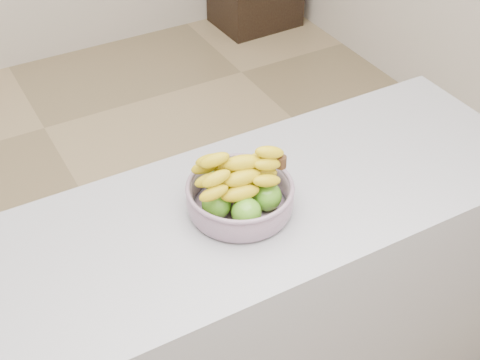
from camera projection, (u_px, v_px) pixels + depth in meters
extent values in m
plane|color=#99835E|center=(130.00, 274.00, 2.81)|extent=(4.00, 4.00, 0.00)
cube|color=#95959C|center=(208.00, 333.00, 2.01)|extent=(2.00, 0.60, 0.90)
cylinder|color=#95A0B2|center=(240.00, 208.00, 1.77)|extent=(0.24, 0.24, 0.01)
torus|color=#95A0B2|center=(240.00, 187.00, 1.72)|extent=(0.28, 0.28, 0.01)
sphere|color=#2F8416|center=(246.00, 212.00, 1.68)|extent=(0.08, 0.08, 0.08)
sphere|color=#2F8416|center=(267.00, 196.00, 1.73)|extent=(0.08, 0.08, 0.08)
sphere|color=#2F8416|center=(250.00, 179.00, 1.79)|extent=(0.08, 0.08, 0.08)
sphere|color=#2F8416|center=(220.00, 184.00, 1.77)|extent=(0.08, 0.08, 0.08)
sphere|color=#2F8416|center=(217.00, 204.00, 1.71)|extent=(0.08, 0.08, 0.08)
ellipsoid|color=yellow|center=(240.00, 193.00, 1.67)|extent=(0.18, 0.07, 0.04)
ellipsoid|color=yellow|center=(236.00, 182.00, 1.71)|extent=(0.18, 0.09, 0.04)
ellipsoid|color=yellow|center=(233.00, 172.00, 1.74)|extent=(0.18, 0.11, 0.04)
ellipsoid|color=yellow|center=(242.00, 178.00, 1.67)|extent=(0.18, 0.06, 0.04)
ellipsoid|color=yellow|center=(238.00, 166.00, 1.71)|extent=(0.18, 0.12, 0.04)
ellipsoid|color=yellow|center=(242.00, 163.00, 1.67)|extent=(0.18, 0.09, 0.04)
cylinder|color=#392312|center=(281.00, 162.00, 1.70)|extent=(0.03, 0.03, 0.03)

